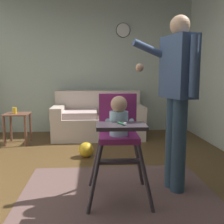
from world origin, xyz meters
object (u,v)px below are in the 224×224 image
adult_standing (177,94)px  side_table (18,122)px  high_chair (119,127)px  sippy_cup (15,110)px  toy_ball (86,150)px  couch (99,119)px  wall_clock (123,30)px

adult_standing → side_table: adult_standing is taller
adult_standing → side_table: bearing=-56.7°
high_chair → sippy_cup: size_ratio=9.92×
toy_ball → side_table: (-1.17, 0.82, 0.27)m
adult_standing → toy_ball: size_ratio=8.10×
high_chair → side_table: (-1.51, 2.07, -0.31)m
adult_standing → toy_ball: (-0.93, 1.11, -0.87)m
couch → high_chair: high_chair is taller
high_chair → adult_standing: 0.67m
toy_ball → high_chair: bearing=-74.8°
couch → sippy_cup: couch is taller
toy_ball → wall_clock: 2.67m
couch → toy_ball: size_ratio=7.82×
high_chair → side_table: size_ratio=1.91×
side_table → couch: bearing=15.9°
side_table → wall_clock: size_ratio=1.81×
high_chair → toy_ball: (-0.34, 1.25, -0.59)m
side_table → wall_clock: wall_clock is taller
couch → adult_standing: adult_standing is taller
sippy_cup → adult_standing: bearing=-42.1°
wall_clock → toy_ball: bearing=-113.1°
adult_standing → wall_clock: bearing=-99.9°
wall_clock → high_chair: bearing=-97.4°
couch → toy_ball: bearing=-9.9°
toy_ball → couch: bearing=80.1°
high_chair → side_table: 2.59m
toy_ball → wall_clock: bearing=66.9°
couch → wall_clock: bearing=133.0°
wall_clock → adult_standing: bearing=-85.8°
adult_standing → toy_ball: bearing=-64.2°
sippy_cup → toy_ball: bearing=-34.3°
toy_ball → wall_clock: size_ratio=0.74×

